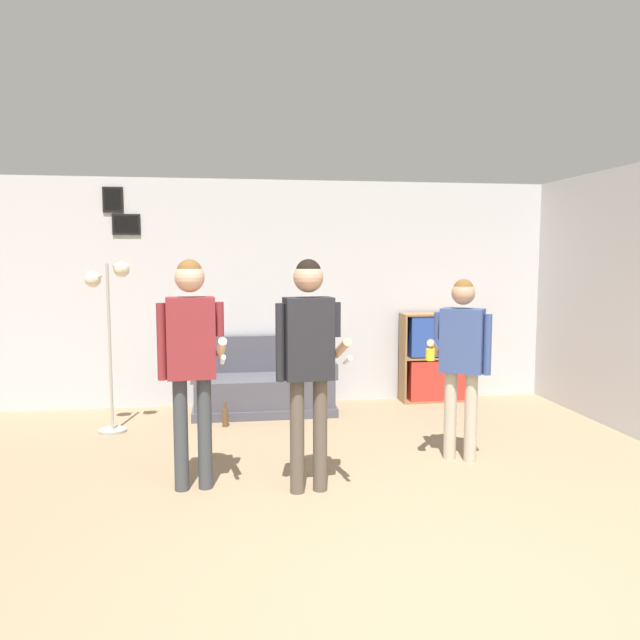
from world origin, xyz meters
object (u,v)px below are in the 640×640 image
(floor_lamp, at_px, (109,314))
(bookshelf, at_px, (437,357))
(bottle_on_floor, at_px, (225,417))
(couch, at_px, (264,387))
(person_player_foreground_left, at_px, (191,348))
(person_watcher_holding_cup, at_px, (462,351))
(person_player_foreground_center, at_px, (309,349))

(floor_lamp, bearing_deg, bookshelf, 12.77)
(floor_lamp, height_order, bottle_on_floor, floor_lamp)
(bookshelf, distance_m, floor_lamp, 3.90)
(couch, height_order, person_player_foreground_left, person_player_foreground_left)
(person_watcher_holding_cup, bearing_deg, bottle_on_floor, 145.74)
(couch, xyz_separation_m, person_watcher_holding_cup, (1.61, -2.01, 0.69))
(couch, xyz_separation_m, floor_lamp, (-1.58, -0.65, 0.92))
(person_watcher_holding_cup, xyz_separation_m, bottle_on_floor, (-2.05, 1.40, -0.87))
(person_player_foreground_left, distance_m, person_player_foreground_center, 0.89)
(couch, bearing_deg, floor_lamp, -157.72)
(floor_lamp, xyz_separation_m, bottle_on_floor, (1.14, 0.04, -1.11))
(bookshelf, bearing_deg, bottle_on_floor, -162.69)
(couch, bearing_deg, person_player_foreground_left, -105.90)
(couch, bearing_deg, person_watcher_holding_cup, -51.28)
(floor_lamp, distance_m, person_player_foreground_left, 1.95)
(bookshelf, distance_m, bottle_on_floor, 2.76)
(person_player_foreground_left, xyz_separation_m, bottle_on_floor, (0.23, 1.76, -1.00))
(person_player_foreground_center, distance_m, person_watcher_holding_cup, 1.52)
(person_player_foreground_left, height_order, person_watcher_holding_cup, person_player_foreground_left)
(bookshelf, distance_m, person_watcher_holding_cup, 2.32)
(bookshelf, distance_m, person_player_foreground_center, 3.43)
(bookshelf, relative_size, floor_lamp, 0.63)
(floor_lamp, bearing_deg, couch, 22.28)
(person_player_foreground_left, height_order, bottle_on_floor, person_player_foreground_left)
(person_watcher_holding_cup, bearing_deg, person_player_foreground_center, -159.02)
(person_player_foreground_center, height_order, person_watcher_holding_cup, person_player_foreground_center)
(person_player_foreground_left, height_order, person_player_foreground_center, person_player_foreground_center)
(couch, relative_size, bottle_on_floor, 5.96)
(bookshelf, relative_size, person_player_foreground_center, 0.62)
(couch, distance_m, bookshelf, 2.19)
(couch, xyz_separation_m, bookshelf, (2.16, 0.20, 0.26))
(person_watcher_holding_cup, bearing_deg, couch, 128.72)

